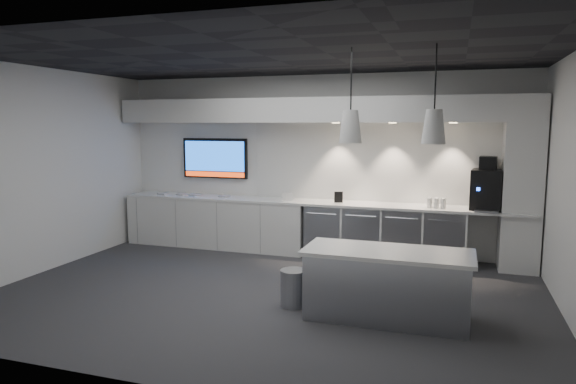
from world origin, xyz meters
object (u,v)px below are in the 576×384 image
(island, at_px, (387,284))
(bin, at_px, (293,288))
(coffee_machine, at_px, (487,188))
(wall_tv, at_px, (215,158))

(island, bearing_deg, bin, 177.36)
(coffee_machine, bearing_deg, island, -106.54)
(bin, xyz_separation_m, coffee_machine, (2.26, 2.52, 1.01))
(island, xyz_separation_m, bin, (-1.12, 0.06, -0.17))
(wall_tv, height_order, coffee_machine, wall_tv)
(bin, height_order, coffee_machine, coffee_machine)
(wall_tv, xyz_separation_m, bin, (2.37, -2.76, -1.34))
(wall_tv, distance_m, coffee_machine, 4.64)
(island, xyz_separation_m, coffee_machine, (1.14, 2.57, 0.83))
(wall_tv, bearing_deg, island, -38.98)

